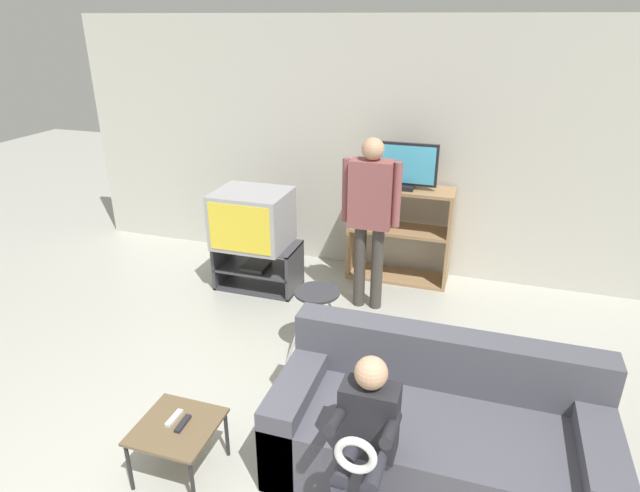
{
  "coord_description": "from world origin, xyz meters",
  "views": [
    {
      "loc": [
        1.31,
        -1.65,
        2.57
      ],
      "look_at": [
        0.12,
        2.03,
        0.9
      ],
      "focal_mm": 30.0,
      "sensor_mm": 36.0,
      "label": 1
    }
  ],
  "objects_px": {
    "person_standing_adult": "(371,209)",
    "person_seated_child": "(365,436)",
    "tv_stand": "(258,266)",
    "folding_stool": "(317,302)",
    "television_flat": "(404,167)",
    "snack_table": "(177,430)",
    "remote_control_white": "(174,418)",
    "remote_control_black": "(183,424)",
    "television_main": "(252,218)",
    "media_shelf": "(399,233)",
    "couch": "(436,434)"
  },
  "relations": [
    {
      "from": "snack_table",
      "to": "television_flat",
      "type": "bearing_deg",
      "value": 75.35
    },
    {
      "from": "television_flat",
      "to": "couch",
      "type": "relative_size",
      "value": 0.34
    },
    {
      "from": "television_flat",
      "to": "snack_table",
      "type": "distance_m",
      "value": 3.23
    },
    {
      "from": "television_main",
      "to": "media_shelf",
      "type": "bearing_deg",
      "value": 25.79
    },
    {
      "from": "folding_stool",
      "to": "remote_control_white",
      "type": "bearing_deg",
      "value": -107.16
    },
    {
      "from": "television_main",
      "to": "remote_control_black",
      "type": "relative_size",
      "value": 4.88
    },
    {
      "from": "television_flat",
      "to": "folding_stool",
      "type": "xyz_separation_m",
      "value": [
        -0.39,
        -1.55,
        -0.74
      ]
    },
    {
      "from": "television_flat",
      "to": "person_seated_child",
      "type": "xyz_separation_m",
      "value": [
        0.35,
        -3.02,
        -0.6
      ]
    },
    {
      "from": "snack_table",
      "to": "person_seated_child",
      "type": "xyz_separation_m",
      "value": [
        1.13,
        -0.02,
        0.3
      ]
    },
    {
      "from": "person_seated_child",
      "to": "television_main",
      "type": "bearing_deg",
      "value": 125.44
    },
    {
      "from": "folding_stool",
      "to": "remote_control_black",
      "type": "relative_size",
      "value": 4.02
    },
    {
      "from": "snack_table",
      "to": "couch",
      "type": "relative_size",
      "value": 0.24
    },
    {
      "from": "folding_stool",
      "to": "couch",
      "type": "height_order",
      "value": "couch"
    },
    {
      "from": "tv_stand",
      "to": "television_main",
      "type": "xyz_separation_m",
      "value": [
        -0.03,
        -0.02,
        0.51
      ]
    },
    {
      "from": "remote_control_black",
      "to": "couch",
      "type": "bearing_deg",
      "value": 15.9
    },
    {
      "from": "remote_control_black",
      "to": "person_standing_adult",
      "type": "height_order",
      "value": "person_standing_adult"
    },
    {
      "from": "media_shelf",
      "to": "snack_table",
      "type": "distance_m",
      "value": 3.14
    },
    {
      "from": "television_flat",
      "to": "folding_stool",
      "type": "distance_m",
      "value": 1.76
    },
    {
      "from": "television_flat",
      "to": "remote_control_white",
      "type": "distance_m",
      "value": 3.19
    },
    {
      "from": "television_main",
      "to": "couch",
      "type": "height_order",
      "value": "television_main"
    },
    {
      "from": "snack_table",
      "to": "remote_control_black",
      "type": "distance_m",
      "value": 0.06
    },
    {
      "from": "remote_control_white",
      "to": "television_main",
      "type": "bearing_deg",
      "value": 104.6
    },
    {
      "from": "person_standing_adult",
      "to": "person_seated_child",
      "type": "relative_size",
      "value": 1.58
    },
    {
      "from": "folding_stool",
      "to": "couch",
      "type": "xyz_separation_m",
      "value": [
        1.06,
        -0.98,
        -0.19
      ]
    },
    {
      "from": "snack_table",
      "to": "person_seated_child",
      "type": "relative_size",
      "value": 0.45
    },
    {
      "from": "person_standing_adult",
      "to": "person_seated_child",
      "type": "distance_m",
      "value": 2.45
    },
    {
      "from": "media_shelf",
      "to": "remote_control_white",
      "type": "relative_size",
      "value": 7.23
    },
    {
      "from": "tv_stand",
      "to": "remote_control_black",
      "type": "relative_size",
      "value": 5.72
    },
    {
      "from": "folding_stool",
      "to": "television_flat",
      "type": "bearing_deg",
      "value": 75.95
    },
    {
      "from": "media_shelf",
      "to": "remote_control_white",
      "type": "xyz_separation_m",
      "value": [
        -0.82,
        -2.99,
        -0.14
      ]
    },
    {
      "from": "remote_control_white",
      "to": "person_seated_child",
      "type": "bearing_deg",
      "value": -1.04
    },
    {
      "from": "media_shelf",
      "to": "couch",
      "type": "bearing_deg",
      "value": -75.07
    },
    {
      "from": "media_shelf",
      "to": "person_seated_child",
      "type": "xyz_separation_m",
      "value": [
        0.36,
        -3.05,
        0.1
      ]
    },
    {
      "from": "remote_control_white",
      "to": "couch",
      "type": "xyz_separation_m",
      "value": [
        1.5,
        0.43,
        -0.08
      ]
    },
    {
      "from": "television_flat",
      "to": "media_shelf",
      "type": "bearing_deg",
      "value": 106.72
    },
    {
      "from": "television_main",
      "to": "remote_control_black",
      "type": "distance_m",
      "value": 2.47
    },
    {
      "from": "television_flat",
      "to": "remote_control_black",
      "type": "height_order",
      "value": "television_flat"
    },
    {
      "from": "remote_control_black",
      "to": "couch",
      "type": "distance_m",
      "value": 1.5
    },
    {
      "from": "tv_stand",
      "to": "folding_stool",
      "type": "distance_m",
      "value": 1.35
    },
    {
      "from": "media_shelf",
      "to": "person_seated_child",
      "type": "distance_m",
      "value": 3.07
    },
    {
      "from": "folding_stool",
      "to": "snack_table",
      "type": "height_order",
      "value": "folding_stool"
    },
    {
      "from": "remote_control_white",
      "to": "person_standing_adult",
      "type": "xyz_separation_m",
      "value": [
        0.65,
        2.31,
        0.62
      ]
    },
    {
      "from": "media_shelf",
      "to": "tv_stand",
      "type": "bearing_deg",
      "value": -154.33
    },
    {
      "from": "television_flat",
      "to": "snack_table",
      "type": "bearing_deg",
      "value": -104.65
    },
    {
      "from": "snack_table",
      "to": "person_standing_adult",
      "type": "relative_size",
      "value": 0.28
    },
    {
      "from": "remote_control_white",
      "to": "remote_control_black",
      "type": "bearing_deg",
      "value": -17.09
    },
    {
      "from": "remote_control_black",
      "to": "remote_control_white",
      "type": "xyz_separation_m",
      "value": [
        -0.07,
        0.03,
        0.0
      ]
    },
    {
      "from": "television_main",
      "to": "remote_control_black",
      "type": "bearing_deg",
      "value": -75.59
    },
    {
      "from": "media_shelf",
      "to": "television_main",
      "type": "bearing_deg",
      "value": -154.21
    },
    {
      "from": "person_standing_adult",
      "to": "television_flat",
      "type": "bearing_deg",
      "value": 74.99
    }
  ]
}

